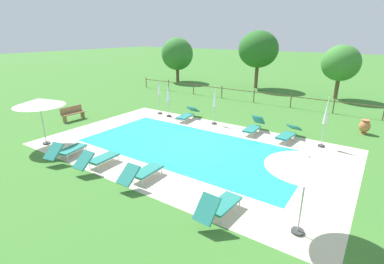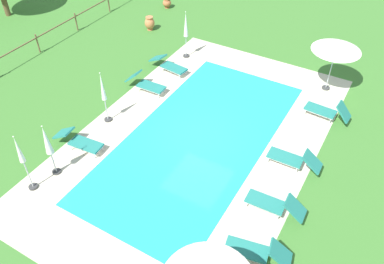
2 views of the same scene
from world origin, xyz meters
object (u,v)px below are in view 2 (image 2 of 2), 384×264
Objects in this scene: patio_umbrella_closed_row_centre at (21,157)px; terracotta_urn_by_tree at (150,23)px; sun_lounger_north_mid at (293,159)px; sun_lounger_south_far at (146,84)px; terracotta_urn_near_fence at (167,3)px; patio_umbrella_open_by_bench at (337,48)px; patio_umbrella_closed_row_mid_west at (186,29)px; patio_umbrella_closed_row_mid_east at (47,143)px; sun_lounger_north_near_steps at (169,65)px; patio_umbrella_closed_row_west at (103,92)px; sun_lounger_south_mid at (274,204)px; sun_lounger_south_near_corner at (327,111)px; sun_lounger_north_far at (79,141)px; sun_lounger_north_end at (256,251)px.

terracotta_urn_by_tree is (12.06, 3.28, -1.11)m from patio_umbrella_closed_row_centre.
sun_lounger_south_far reaches higher than sun_lounger_north_mid.
patio_umbrella_closed_row_centre reaches higher than terracotta_urn_near_fence.
patio_umbrella_open_by_bench reaches higher than terracotta_urn_by_tree.
patio_umbrella_closed_row_mid_west reaches higher than patio_umbrella_closed_row_mid_east.
sun_lounger_north_mid reaches higher than terracotta_urn_near_fence.
patio_umbrella_closed_row_west is (-4.57, 0.19, 1.12)m from sun_lounger_north_near_steps.
sun_lounger_south_far is (3.65, 7.69, 0.00)m from sun_lounger_south_mid.
sun_lounger_north_near_steps is at bearing -0.57° from patio_umbrella_closed_row_centre.
sun_lounger_north_near_steps is at bearing -133.47° from terracotta_urn_by_tree.
patio_umbrella_open_by_bench is at bearing -71.45° from sun_lounger_north_near_steps.
sun_lounger_north_mid is 7.88m from patio_umbrella_closed_row_west.
sun_lounger_south_near_corner is at bearing -116.78° from terracotta_urn_near_fence.
terracotta_urn_near_fence is at bearing 44.94° from sun_lounger_south_mid.
patio_umbrella_closed_row_mid_east is (-9.55, -0.10, -0.12)m from patio_umbrella_closed_row_mid_west.
sun_lounger_north_near_steps is at bearing 91.64° from sun_lounger_south_near_corner.
sun_lounger_north_mid reaches higher than sun_lounger_north_near_steps.
patio_umbrella_closed_row_mid_east is (-2.32, 7.56, 1.10)m from sun_lounger_south_mid.
patio_umbrella_closed_row_centre is at bearing -178.67° from patio_umbrella_closed_row_west.
sun_lounger_south_far is 0.79× the size of patio_umbrella_closed_row_mid_west.
patio_umbrella_closed_row_mid_west is (3.58, -0.04, 1.22)m from sun_lounger_south_far.
sun_lounger_south_mid is 8.51m from sun_lounger_south_far.
sun_lounger_south_mid is (0.87, -7.69, 0.02)m from sun_lounger_north_far.
sun_lounger_north_mid is at bearing -129.17° from terracotta_urn_near_fence.
patio_umbrella_closed_row_mid_east is 2.81× the size of terracotta_urn_by_tree.
sun_lounger_south_mid is at bearing -135.06° from terracotta_urn_near_fence.
terracotta_urn_by_tree is at bearing 46.53° from sun_lounger_north_near_steps.
patio_umbrella_closed_row_centre is (-10.51, 0.09, -0.06)m from patio_umbrella_closed_row_mid_west.
sun_lounger_south_far reaches higher than sun_lounger_north_far.
sun_lounger_north_end is 1.03× the size of sun_lounger_south_mid.
sun_lounger_south_mid is 0.84× the size of patio_umbrella_open_by_bench.
sun_lounger_south_near_corner is at bearing -74.60° from sun_lounger_south_far.
sun_lounger_north_near_steps is at bearing -0.25° from sun_lounger_north_far.
patio_umbrella_closed_row_mid_west is at bearing -0.62° from sun_lounger_south_far.
patio_umbrella_closed_row_west is 0.96× the size of patio_umbrella_closed_row_mid_west.
patio_umbrella_closed_row_mid_west is at bearing -0.14° from sun_lounger_north_near_steps.
patio_umbrella_closed_row_west is at bearing 82.64° from sun_lounger_south_mid.
sun_lounger_north_mid is 7.65m from sun_lounger_south_far.
patio_umbrella_open_by_bench reaches higher than sun_lounger_north_near_steps.
sun_lounger_north_end is at bearing -125.23° from sun_lounger_south_far.
patio_umbrella_open_by_bench is at bearing -39.19° from sun_lounger_north_far.
patio_umbrella_open_by_bench is (8.87, -7.23, 1.81)m from sun_lounger_north_far.
sun_lounger_south_far is 9.17m from terracotta_urn_near_fence.
sun_lounger_north_far is at bearing -175.13° from patio_umbrella_closed_row_west.
patio_umbrella_closed_row_centre is 3.06× the size of terracotta_urn_by_tree.
sun_lounger_north_near_steps is 0.86× the size of patio_umbrella_closed_row_centre.
sun_lounger_south_near_corner is 2.39× the size of terracotta_urn_by_tree.
patio_umbrella_closed_row_centre is at bearing 168.75° from patio_umbrella_closed_row_mid_east.
sun_lounger_north_end is at bearing -97.56° from sun_lounger_north_far.
patio_umbrella_closed_row_mid_west is (-0.77, 7.20, -0.57)m from patio_umbrella_open_by_bench.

